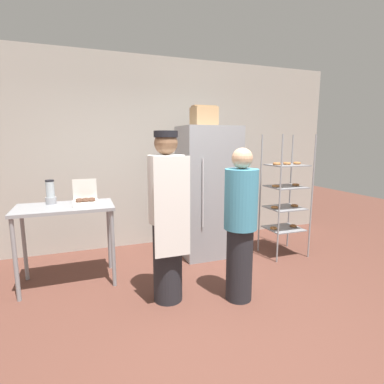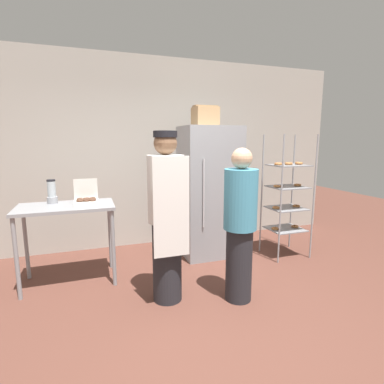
# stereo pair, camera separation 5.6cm
# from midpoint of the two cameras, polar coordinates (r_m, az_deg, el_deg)

# --- Properties ---
(ground_plane) EXTENTS (14.00, 14.00, 0.00)m
(ground_plane) POSITION_cam_midpoint_polar(r_m,az_deg,el_deg) (3.03, 3.76, -23.48)
(ground_plane) COLOR brown
(back_wall) EXTENTS (6.40, 0.12, 2.93)m
(back_wall) POSITION_cam_midpoint_polar(r_m,az_deg,el_deg) (4.86, -7.82, 7.36)
(back_wall) COLOR #ADA89E
(back_wall) RESTS_ON ground_plane
(refrigerator) EXTENTS (0.80, 0.68, 1.86)m
(refrigerator) POSITION_cam_midpoint_polar(r_m,az_deg,el_deg) (4.33, 2.72, 0.04)
(refrigerator) COLOR gray
(refrigerator) RESTS_ON ground_plane
(baking_rack) EXTENTS (0.56, 0.49, 1.75)m
(baking_rack) POSITION_cam_midpoint_polar(r_m,az_deg,el_deg) (4.50, 17.00, -0.68)
(baking_rack) COLOR #93969B
(baking_rack) RESTS_ON ground_plane
(prep_counter) EXTENTS (1.06, 0.60, 0.93)m
(prep_counter) POSITION_cam_midpoint_polar(r_m,az_deg,el_deg) (3.73, -23.36, -4.32)
(prep_counter) COLOR gray
(prep_counter) RESTS_ON ground_plane
(donut_box) EXTENTS (0.27, 0.24, 0.29)m
(donut_box) POSITION_cam_midpoint_polar(r_m,az_deg,el_deg) (3.65, -20.03, -1.59)
(donut_box) COLOR silver
(donut_box) RESTS_ON prep_counter
(blender_pitcher) EXTENTS (0.12, 0.12, 0.28)m
(blender_pitcher) POSITION_cam_midpoint_polar(r_m,az_deg,el_deg) (3.86, -25.74, -0.21)
(blender_pitcher) COLOR #99999E
(blender_pitcher) RESTS_ON prep_counter
(cardboard_storage_box) EXTENTS (0.33, 0.29, 0.28)m
(cardboard_storage_box) POSITION_cam_midpoint_polar(r_m,az_deg,el_deg) (4.26, 1.89, 14.22)
(cardboard_storage_box) COLOR tan
(cardboard_storage_box) RESTS_ON refrigerator
(person_baker) EXTENTS (0.37, 0.39, 1.75)m
(person_baker) POSITION_cam_midpoint_polar(r_m,az_deg,el_deg) (3.04, -5.29, -4.51)
(person_baker) COLOR #232328
(person_baker) RESTS_ON ground_plane
(person_customer) EXTENTS (0.34, 0.34, 1.59)m
(person_customer) POSITION_cam_midpoint_polar(r_m,az_deg,el_deg) (3.11, 8.68, -6.17)
(person_customer) COLOR #232328
(person_customer) RESTS_ON ground_plane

